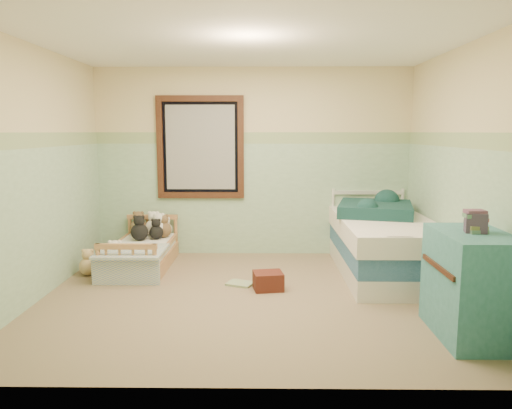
{
  "coord_description": "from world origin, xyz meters",
  "views": [
    {
      "loc": [
        0.13,
        -4.77,
        1.66
      ],
      "look_at": [
        0.06,
        0.35,
        0.89
      ],
      "focal_mm": 34.3,
      "sensor_mm": 36.0,
      "label": 1
    }
  ],
  "objects_px": {
    "plush_floor_cream": "(116,261)",
    "plush_floor_tan": "(88,266)",
    "toddler_bed_frame": "(142,261)",
    "dresser": "(471,285)",
    "floor_book": "(240,284)",
    "twin_bed_frame": "(384,265)",
    "red_pillow": "(268,281)"
  },
  "relations": [
    {
      "from": "plush_floor_tan",
      "to": "red_pillow",
      "type": "bearing_deg",
      "value": -13.36
    },
    {
      "from": "plush_floor_cream",
      "to": "red_pillow",
      "type": "bearing_deg",
      "value": -20.16
    },
    {
      "from": "dresser",
      "to": "floor_book",
      "type": "relative_size",
      "value": 3.16
    },
    {
      "from": "plush_floor_cream",
      "to": "plush_floor_tan",
      "type": "bearing_deg",
      "value": -147.14
    },
    {
      "from": "twin_bed_frame",
      "to": "dresser",
      "type": "relative_size",
      "value": 2.3
    },
    {
      "from": "twin_bed_frame",
      "to": "red_pillow",
      "type": "distance_m",
      "value": 1.48
    },
    {
      "from": "plush_floor_cream",
      "to": "plush_floor_tan",
      "type": "xyz_separation_m",
      "value": [
        -0.27,
        -0.17,
        -0.02
      ]
    },
    {
      "from": "plush_floor_tan",
      "to": "floor_book",
      "type": "distance_m",
      "value": 1.82
    },
    {
      "from": "toddler_bed_frame",
      "to": "red_pillow",
      "type": "relative_size",
      "value": 4.53
    },
    {
      "from": "dresser",
      "to": "red_pillow",
      "type": "distance_m",
      "value": 2.03
    },
    {
      "from": "toddler_bed_frame",
      "to": "red_pillow",
      "type": "height_order",
      "value": "red_pillow"
    },
    {
      "from": "twin_bed_frame",
      "to": "dresser",
      "type": "distance_m",
      "value": 1.79
    },
    {
      "from": "plush_floor_cream",
      "to": "twin_bed_frame",
      "type": "height_order",
      "value": "plush_floor_cream"
    },
    {
      "from": "toddler_bed_frame",
      "to": "red_pillow",
      "type": "xyz_separation_m",
      "value": [
        1.55,
        -0.83,
        0.01
      ]
    },
    {
      "from": "twin_bed_frame",
      "to": "red_pillow",
      "type": "height_order",
      "value": "twin_bed_frame"
    },
    {
      "from": "plush_floor_tan",
      "to": "plush_floor_cream",
      "type": "bearing_deg",
      "value": 32.86
    },
    {
      "from": "dresser",
      "to": "plush_floor_cream",
      "type": "bearing_deg",
      "value": 151.99
    },
    {
      "from": "plush_floor_cream",
      "to": "red_pillow",
      "type": "relative_size",
      "value": 0.85
    },
    {
      "from": "red_pillow",
      "to": "floor_book",
      "type": "bearing_deg",
      "value": 152.54
    },
    {
      "from": "toddler_bed_frame",
      "to": "dresser",
      "type": "relative_size",
      "value": 1.58
    },
    {
      "from": "toddler_bed_frame",
      "to": "plush_floor_cream",
      "type": "xyz_separation_m",
      "value": [
        -0.27,
        -0.16,
        0.04
      ]
    },
    {
      "from": "plush_floor_cream",
      "to": "floor_book",
      "type": "distance_m",
      "value": 1.61
    },
    {
      "from": "plush_floor_cream",
      "to": "toddler_bed_frame",
      "type": "bearing_deg",
      "value": 30.29
    },
    {
      "from": "toddler_bed_frame",
      "to": "plush_floor_tan",
      "type": "xyz_separation_m",
      "value": [
        -0.54,
        -0.33,
        0.02
      ]
    },
    {
      "from": "plush_floor_cream",
      "to": "dresser",
      "type": "distance_m",
      "value": 3.92
    },
    {
      "from": "floor_book",
      "to": "toddler_bed_frame",
      "type": "bearing_deg",
      "value": 174.04
    },
    {
      "from": "toddler_bed_frame",
      "to": "floor_book",
      "type": "relative_size",
      "value": 4.99
    },
    {
      "from": "plush_floor_cream",
      "to": "twin_bed_frame",
      "type": "bearing_deg",
      "value": -1.65
    },
    {
      "from": "toddler_bed_frame",
      "to": "plush_floor_tan",
      "type": "height_order",
      "value": "plush_floor_tan"
    },
    {
      "from": "dresser",
      "to": "red_pillow",
      "type": "bearing_deg",
      "value": 144.39
    },
    {
      "from": "toddler_bed_frame",
      "to": "floor_book",
      "type": "bearing_deg",
      "value": -28.28
    },
    {
      "from": "plush_floor_tan",
      "to": "toddler_bed_frame",
      "type": "bearing_deg",
      "value": 31.58
    }
  ]
}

